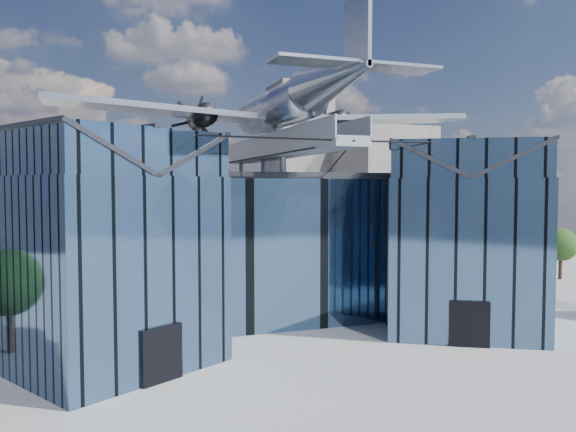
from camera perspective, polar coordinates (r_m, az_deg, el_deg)
name	(u,v)px	position (r m, az deg, el deg)	size (l,w,h in m)	color
ground_plane	(299,340)	(33.67, 1.17, -12.50)	(120.00, 120.00, 0.00)	gray
museum	(269,238)	(38.09, -1.93, -2.21)	(32.88, 24.50, 17.60)	#416086
bg_towers	(184,180)	(81.86, -10.51, 3.65)	(77.00, 24.50, 26.00)	slate
tree_side_e	(561,245)	(60.60, 25.98, -2.65)	(3.95, 3.95, 4.95)	black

